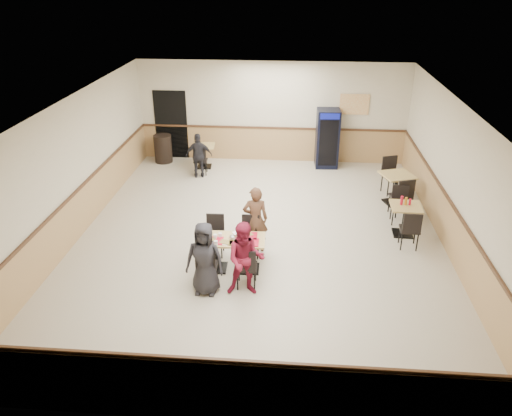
# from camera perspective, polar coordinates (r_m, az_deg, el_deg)

# --- Properties ---
(ground) EXTENTS (10.00, 10.00, 0.00)m
(ground) POSITION_cam_1_polar(r_m,az_deg,el_deg) (11.07, 0.38, -3.42)
(ground) COLOR beige
(ground) RESTS_ON ground
(room_shell) EXTENTS (10.00, 10.00, 10.00)m
(room_shell) POSITION_cam_1_polar(r_m,az_deg,el_deg) (13.14, 9.00, 3.93)
(room_shell) COLOR silver
(room_shell) RESTS_ON ground
(main_table) EXTENTS (1.30, 0.68, 0.69)m
(main_table) POSITION_cam_1_polar(r_m,az_deg,el_deg) (9.75, -2.75, -4.71)
(main_table) COLOR black
(main_table) RESTS_ON ground
(main_chairs) EXTENTS (1.18, 1.54, 0.87)m
(main_chairs) POSITION_cam_1_polar(r_m,az_deg,el_deg) (9.77, -3.02, -4.81)
(main_chairs) COLOR black
(main_chairs) RESTS_ON ground
(diner_woman_left) EXTENTS (0.71, 0.49, 1.41)m
(diner_woman_left) POSITION_cam_1_polar(r_m,az_deg,el_deg) (9.01, -5.89, -5.79)
(diner_woman_left) COLOR black
(diner_woman_left) RESTS_ON ground
(diner_woman_right) EXTENTS (0.73, 0.59, 1.43)m
(diner_woman_right) POSITION_cam_1_polar(r_m,az_deg,el_deg) (8.93, -1.20, -5.89)
(diner_woman_right) COLOR maroon
(diner_woman_right) RESTS_ON ground
(diner_man_opposite) EXTENTS (0.56, 0.41, 1.44)m
(diner_man_opposite) POSITION_cam_1_polar(r_m,az_deg,el_deg) (10.28, -0.08, -1.31)
(diner_man_opposite) COLOR #543524
(diner_man_opposite) RESTS_ON ground
(lone_diner) EXTENTS (0.79, 0.45, 1.27)m
(lone_diner) POSITION_cam_1_polar(r_m,az_deg,el_deg) (14.16, -6.56, 5.97)
(lone_diner) COLOR black
(lone_diner) RESTS_ON ground
(tabletop_clutter) EXTENTS (1.11, 0.58, 0.12)m
(tabletop_clutter) POSITION_cam_1_polar(r_m,az_deg,el_deg) (9.58, -2.94, -3.54)
(tabletop_clutter) COLOR red
(tabletop_clutter) RESTS_ON main_table
(side_table_near) EXTENTS (0.69, 0.69, 0.71)m
(side_table_near) POSITION_cam_1_polar(r_m,az_deg,el_deg) (11.48, 16.65, -0.81)
(side_table_near) COLOR black
(side_table_near) RESTS_ON ground
(side_table_near_chair_south) EXTENTS (0.43, 0.43, 0.90)m
(side_table_near_chair_south) POSITION_cam_1_polar(r_m,az_deg,el_deg) (10.99, 17.16, -2.23)
(side_table_near_chair_south) COLOR black
(side_table_near_chair_south) RESTS_ON ground
(side_table_near_chair_north) EXTENTS (0.43, 0.43, 0.90)m
(side_table_near_chair_north) POSITION_cam_1_polar(r_m,az_deg,el_deg) (11.99, 16.15, 0.30)
(side_table_near_chair_north) COLOR black
(side_table_near_chair_north) RESTS_ON ground
(side_table_far) EXTENTS (0.93, 0.93, 0.78)m
(side_table_far) POSITION_cam_1_polar(r_m,az_deg,el_deg) (12.95, 15.74, 2.64)
(side_table_far) COLOR black
(side_table_far) RESTS_ON ground
(side_table_far_chair_south) EXTENTS (0.59, 0.59, 0.99)m
(side_table_far_chair_south) POSITION_cam_1_polar(r_m,az_deg,el_deg) (12.39, 16.20, 1.40)
(side_table_far_chair_south) COLOR black
(side_table_far_chair_south) RESTS_ON ground
(side_table_far_chair_north) EXTENTS (0.59, 0.59, 0.99)m
(side_table_far_chair_north) POSITION_cam_1_polar(r_m,az_deg,el_deg) (13.53, 15.29, 3.59)
(side_table_far_chair_north) COLOR black
(side_table_far_chair_north) RESTS_ON ground
(condiment_caddy) EXTENTS (0.23, 0.06, 0.20)m
(condiment_caddy) POSITION_cam_1_polar(r_m,az_deg,el_deg) (11.38, 16.65, 0.77)
(condiment_caddy) COLOR red
(condiment_caddy) RESTS_ON side_table_near
(back_table) EXTENTS (0.68, 0.68, 0.68)m
(back_table) POSITION_cam_1_polar(r_m,az_deg,el_deg) (14.94, -5.98, 6.30)
(back_table) COLOR black
(back_table) RESTS_ON ground
(back_table_chair_lone) EXTENTS (0.43, 0.43, 0.86)m
(back_table_chair_lone) POSITION_cam_1_polar(r_m,az_deg,el_deg) (14.44, -6.35, 5.50)
(back_table_chair_lone) COLOR black
(back_table_chair_lone) RESTS_ON ground
(pepsi_cooler) EXTENTS (0.69, 0.69, 1.72)m
(pepsi_cooler) POSITION_cam_1_polar(r_m,az_deg,el_deg) (14.96, 8.15, 7.88)
(pepsi_cooler) COLOR black
(pepsi_cooler) RESTS_ON ground
(trash_bin) EXTENTS (0.54, 0.54, 0.84)m
(trash_bin) POSITION_cam_1_polar(r_m,az_deg,el_deg) (15.56, -10.57, 6.69)
(trash_bin) COLOR black
(trash_bin) RESTS_ON ground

